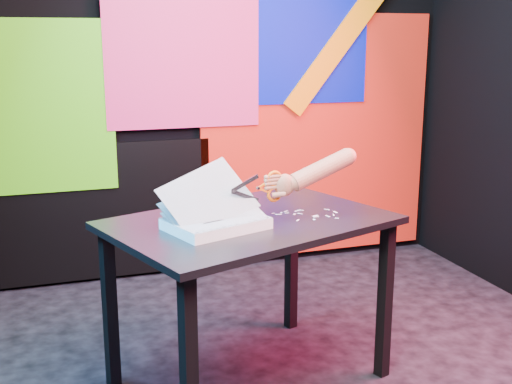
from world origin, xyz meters
name	(u,v)px	position (x,y,z in m)	size (l,w,h in m)	color
room	(318,73)	(0.00, 0.00, 1.35)	(3.01, 3.01, 2.71)	black
backdrop	(233,124)	(0.06, 1.46, 0.96)	(2.88, 0.05, 2.08)	red
work_table	(250,241)	(-0.28, 0.02, 0.65)	(1.32, 1.09, 0.75)	black
printout_stack	(216,222)	(-0.46, -0.07, 0.78)	(0.45, 0.37, 0.28)	silver
scissors	(271,187)	(-0.20, 0.00, 0.89)	(0.23, 0.04, 0.13)	white
hand_forearm	(315,172)	(0.01, 0.03, 0.93)	(0.43, 0.12, 0.18)	#B37756
paper_clippings	(307,214)	(-0.03, 0.02, 0.75)	(0.28, 0.19, 0.00)	white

